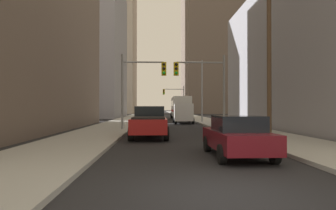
% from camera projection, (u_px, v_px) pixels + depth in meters
% --- Properties ---
extents(ground_plane, '(400.00, 400.00, 0.00)m').
position_uv_depth(ground_plane, '(224.00, 195.00, 6.03)').
color(ground_plane, black).
extents(sidewalk_left, '(3.94, 160.00, 0.15)m').
position_uv_depth(sidewalk_left, '(135.00, 117.00, 55.76)').
color(sidewalk_left, '#9E9E99').
rests_on(sidewalk_left, ground).
extents(sidewalk_right, '(3.94, 160.00, 0.15)m').
position_uv_depth(sidewalk_right, '(191.00, 117.00, 56.21)').
color(sidewalk_right, '#9E9E99').
rests_on(sidewalk_right, ground).
extents(city_bus, '(2.79, 11.56, 3.40)m').
position_uv_depth(city_bus, '(180.00, 107.00, 45.48)').
color(city_bus, silver).
rests_on(city_bus, ground).
extents(pickup_truck_red, '(2.20, 5.41, 1.90)m').
position_uv_depth(pickup_truck_red, '(149.00, 122.00, 17.73)').
color(pickup_truck_red, maroon).
rests_on(pickup_truck_red, ground).
extents(cargo_van_white, '(2.17, 5.27, 2.26)m').
position_uv_depth(cargo_van_white, '(183.00, 112.00, 33.78)').
color(cargo_van_white, white).
rests_on(cargo_van_white, ground).
extents(sedan_maroon, '(1.95, 4.22, 1.52)m').
position_uv_depth(sedan_maroon, '(237.00, 136.00, 10.72)').
color(sedan_maroon, maroon).
rests_on(sedan_maroon, ground).
extents(sedan_grey, '(1.95, 4.23, 1.52)m').
position_uv_depth(sedan_grey, '(151.00, 119.00, 27.48)').
color(sedan_grey, slate).
rests_on(sedan_grey, ground).
extents(sedan_beige, '(1.95, 4.26, 1.52)m').
position_uv_depth(sedan_beige, '(154.00, 116.00, 36.72)').
color(sedan_beige, '#C6B793').
rests_on(sedan_beige, ground).
extents(sedan_blue, '(1.95, 4.26, 1.52)m').
position_uv_depth(sedan_blue, '(154.00, 114.00, 45.55)').
color(sedan_blue, navy).
rests_on(sedan_blue, ground).
extents(traffic_signal_near_left, '(3.54, 0.44, 6.00)m').
position_uv_depth(traffic_signal_near_left, '(141.00, 79.00, 22.99)').
color(traffic_signal_near_left, gray).
rests_on(traffic_signal_near_left, ground).
extents(traffic_signal_near_right, '(4.10, 0.44, 6.00)m').
position_uv_depth(traffic_signal_near_right, '(202.00, 79.00, 23.19)').
color(traffic_signal_near_right, gray).
rests_on(traffic_signal_near_right, ground).
extents(traffic_signal_far_right, '(4.17, 0.44, 6.00)m').
position_uv_depth(traffic_signal_far_right, '(175.00, 96.00, 56.70)').
color(traffic_signal_far_right, gray).
rests_on(traffic_signal_far_right, ground).
extents(utility_pole_right, '(2.20, 0.28, 10.27)m').
position_uv_depth(utility_pole_right, '(269.00, 51.00, 18.57)').
color(utility_pole_right, brown).
rests_on(utility_pole_right, ground).
extents(street_lamp_right, '(2.36, 0.32, 7.50)m').
position_uv_depth(street_lamp_right, '(199.00, 85.00, 35.02)').
color(street_lamp_right, gray).
rests_on(street_lamp_right, ground).
extents(building_left_mid_office, '(15.99, 20.10, 25.82)m').
position_uv_depth(building_left_mid_office, '(80.00, 50.00, 56.62)').
color(building_left_mid_office, '#93939E').
rests_on(building_left_mid_office, ground).
extents(building_left_far_tower, '(24.57, 18.96, 60.48)m').
position_uv_depth(building_left_far_tower, '(96.00, 18.00, 92.50)').
color(building_left_far_tower, '#B7A893').
rests_on(building_left_far_tower, ground).
extents(building_right_far_highrise, '(22.51, 26.38, 62.84)m').
position_uv_depth(building_right_far_highrise, '(218.00, 19.00, 97.56)').
color(building_right_far_highrise, '#66564C').
rests_on(building_right_far_highrise, ground).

